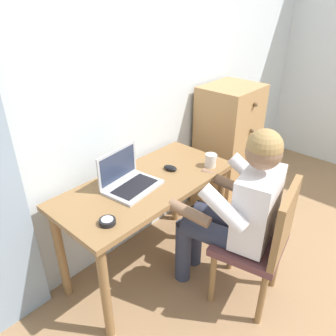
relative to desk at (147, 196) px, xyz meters
name	(u,v)px	position (x,y,z in m)	size (l,w,h in m)	color
wall_back	(156,80)	(0.48, 0.36, 0.63)	(4.80, 0.05, 2.50)	silver
desk	(147,196)	(0.00, 0.00, 0.00)	(1.23, 0.57, 0.73)	olive
dresser	(227,148)	(1.11, 0.09, -0.05)	(0.50, 0.45, 1.14)	tan
chair	(262,240)	(0.26, -0.72, -0.12)	(0.49, 0.48, 0.88)	brown
person_seated	(236,206)	(0.23, -0.54, 0.06)	(0.61, 0.64, 1.20)	#33384C
laptop	(128,179)	(-0.12, 0.05, 0.16)	(0.37, 0.29, 0.24)	#B7BABF
computer_mouse	(170,168)	(0.23, -0.01, 0.13)	(0.06, 0.10, 0.03)	black
desk_clock	(107,222)	(-0.44, -0.16, 0.13)	(0.09, 0.09, 0.03)	black
coffee_mug	(211,160)	(0.46, -0.18, 0.16)	(0.12, 0.08, 0.09)	silver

